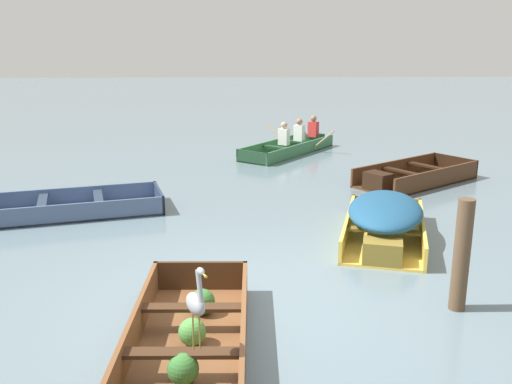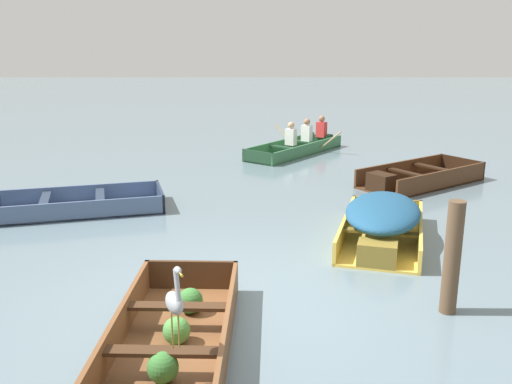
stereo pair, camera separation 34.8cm
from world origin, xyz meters
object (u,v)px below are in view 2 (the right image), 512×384
at_px(mooring_post, 452,258).
at_px(skiff_slate_blue_mid_moored, 65,206).
at_px(rowboat_green_with_crew, 299,145).
at_px(heron_on_dinghy, 174,301).
at_px(skiff_dark_varnish_far_moored, 416,179).
at_px(dinghy_wooden_brown_foreground, 170,347).
at_px(skiff_yellow_near_moored, 382,218).

bearing_deg(mooring_post, skiff_slate_blue_mid_moored, 145.64).
height_order(rowboat_green_with_crew, heron_on_dinghy, heron_on_dinghy).
bearing_deg(skiff_dark_varnish_far_moored, heron_on_dinghy, -119.48).
xyz_separation_m(dinghy_wooden_brown_foreground, skiff_yellow_near_moored, (2.81, 3.40, 0.24)).
distance_m(dinghy_wooden_brown_foreground, skiff_yellow_near_moored, 4.42).
height_order(dinghy_wooden_brown_foreground, skiff_yellow_near_moored, skiff_yellow_near_moored).
height_order(dinghy_wooden_brown_foreground, skiff_slate_blue_mid_moored, dinghy_wooden_brown_foreground).
relative_size(dinghy_wooden_brown_foreground, skiff_dark_varnish_far_moored, 1.00).
distance_m(skiff_yellow_near_moored, heron_on_dinghy, 4.73).
height_order(skiff_slate_blue_mid_moored, rowboat_green_with_crew, rowboat_green_with_crew).
xyz_separation_m(skiff_slate_blue_mid_moored, heron_on_dinghy, (2.78, -5.41, 0.76)).
bearing_deg(mooring_post, dinghy_wooden_brown_foreground, -161.57).
distance_m(dinghy_wooden_brown_foreground, heron_on_dinghy, 0.87).
distance_m(skiff_slate_blue_mid_moored, heron_on_dinghy, 6.13).
bearing_deg(heron_on_dinghy, skiff_dark_varnish_far_moored, 60.52).
bearing_deg(heron_on_dinghy, skiff_yellow_near_moored, 55.30).
bearing_deg(skiff_slate_blue_mid_moored, skiff_yellow_near_moored, -15.76).
bearing_deg(skiff_dark_varnish_far_moored, rowboat_green_with_crew, 121.84).
xyz_separation_m(rowboat_green_with_crew, heron_on_dinghy, (-1.92, -11.05, 0.67)).
height_order(dinghy_wooden_brown_foreground, mooring_post, mooring_post).
relative_size(skiff_yellow_near_moored, skiff_slate_blue_mid_moored, 0.80).
distance_m(skiff_dark_varnish_far_moored, heron_on_dinghy, 8.54).
xyz_separation_m(heron_on_dinghy, mooring_post, (2.94, 1.49, -0.20)).
bearing_deg(heron_on_dinghy, dinghy_wooden_brown_foreground, 106.20).
bearing_deg(skiff_yellow_near_moored, rowboat_green_with_crew, 96.01).
xyz_separation_m(dinghy_wooden_brown_foreground, mooring_post, (3.08, 1.03, 0.53)).
bearing_deg(dinghy_wooden_brown_foreground, skiff_slate_blue_mid_moored, 118.17).
xyz_separation_m(skiff_slate_blue_mid_moored, rowboat_green_with_crew, (4.70, 5.64, 0.09)).
relative_size(skiff_dark_varnish_far_moored, mooring_post, 2.26).
relative_size(dinghy_wooden_brown_foreground, skiff_slate_blue_mid_moored, 0.89).
relative_size(dinghy_wooden_brown_foreground, skiff_yellow_near_moored, 1.11).
bearing_deg(rowboat_green_with_crew, skiff_slate_blue_mid_moored, -129.81).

